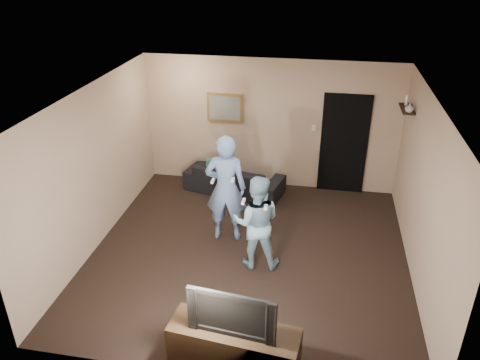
% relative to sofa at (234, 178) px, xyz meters
% --- Properties ---
extents(ground, '(5.00, 5.00, 0.00)m').
position_rel_sofa_xyz_m(ground, '(0.64, -2.03, -0.28)').
color(ground, black).
rests_on(ground, ground).
extents(ceiling, '(5.00, 5.00, 0.04)m').
position_rel_sofa_xyz_m(ceiling, '(0.64, -2.03, 2.32)').
color(ceiling, silver).
rests_on(ceiling, wall_back).
extents(wall_back, '(5.00, 0.04, 2.60)m').
position_rel_sofa_xyz_m(wall_back, '(0.64, 0.47, 1.02)').
color(wall_back, tan).
rests_on(wall_back, ground).
extents(wall_front, '(5.00, 0.04, 2.60)m').
position_rel_sofa_xyz_m(wall_front, '(0.64, -4.53, 1.02)').
color(wall_front, tan).
rests_on(wall_front, ground).
extents(wall_left, '(0.04, 5.00, 2.60)m').
position_rel_sofa_xyz_m(wall_left, '(-1.86, -2.03, 1.02)').
color(wall_left, tan).
rests_on(wall_left, ground).
extents(wall_right, '(0.04, 5.00, 2.60)m').
position_rel_sofa_xyz_m(wall_right, '(3.14, -2.03, 1.02)').
color(wall_right, tan).
rests_on(wall_right, ground).
extents(sofa, '(2.07, 1.19, 0.57)m').
position_rel_sofa_xyz_m(sofa, '(0.00, 0.00, 0.00)').
color(sofa, black).
rests_on(sofa, ground).
extents(throw_pillow, '(0.43, 0.19, 0.42)m').
position_rel_sofa_xyz_m(throw_pillow, '(-0.35, 0.00, 0.20)').
color(throw_pillow, '#194B3D').
rests_on(throw_pillow, sofa).
extents(painting_frame, '(0.72, 0.05, 0.57)m').
position_rel_sofa_xyz_m(painting_frame, '(-0.26, 0.44, 1.32)').
color(painting_frame, olive).
rests_on(painting_frame, wall_back).
extents(painting_canvas, '(0.62, 0.01, 0.47)m').
position_rel_sofa_xyz_m(painting_canvas, '(-0.26, 0.42, 1.32)').
color(painting_canvas, slate).
rests_on(painting_canvas, painting_frame).
extents(doorway, '(0.90, 0.06, 2.00)m').
position_rel_sofa_xyz_m(doorway, '(2.09, 0.44, 0.72)').
color(doorway, black).
rests_on(doorway, ground).
extents(light_switch, '(0.08, 0.02, 0.12)m').
position_rel_sofa_xyz_m(light_switch, '(1.49, 0.44, 1.02)').
color(light_switch, silver).
rests_on(light_switch, wall_back).
extents(wall_shelf, '(0.20, 0.60, 0.03)m').
position_rel_sofa_xyz_m(wall_shelf, '(3.03, -0.23, 1.71)').
color(wall_shelf, black).
rests_on(wall_shelf, wall_right).
extents(shelf_vase, '(0.17, 0.17, 0.15)m').
position_rel_sofa_xyz_m(shelf_vase, '(3.03, -0.45, 1.79)').
color(shelf_vase, silver).
rests_on(shelf_vase, wall_shelf).
extents(shelf_figurine, '(0.06, 0.06, 0.18)m').
position_rel_sofa_xyz_m(shelf_figurine, '(3.03, -0.09, 1.81)').
color(shelf_figurine, silver).
rests_on(shelf_figurine, wall_shelf).
extents(tv_console, '(1.57, 0.65, 0.54)m').
position_rel_sofa_xyz_m(tv_console, '(0.83, -4.26, -0.03)').
color(tv_console, black).
rests_on(tv_console, ground).
extents(television, '(1.03, 0.24, 0.59)m').
position_rel_sofa_xyz_m(television, '(0.83, -4.26, 0.53)').
color(television, black).
rests_on(television, tv_console).
extents(wii_player_left, '(0.71, 0.54, 1.85)m').
position_rel_sofa_xyz_m(wii_player_left, '(0.18, -1.63, 0.64)').
color(wii_player_left, '#728FC6').
rests_on(wii_player_left, ground).
extents(wii_player_right, '(0.78, 0.63, 1.51)m').
position_rel_sofa_xyz_m(wii_player_right, '(0.79, -2.29, 0.47)').
color(wii_player_right, '#87AEC4').
rests_on(wii_player_right, ground).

